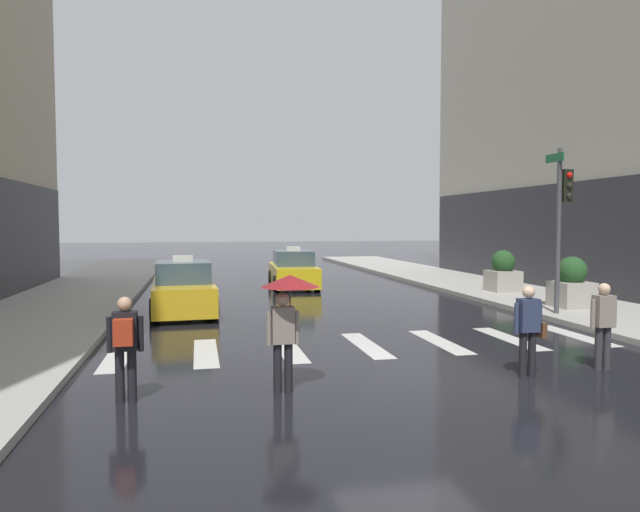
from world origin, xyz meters
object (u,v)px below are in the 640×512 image
Objects in this scene: pedestrian_plain_coat at (603,320)px; planter_near_corner at (572,284)px; planter_mid_block at (503,273)px; pedestrian_with_umbrella at (287,301)px; pedestrian_with_backpack at (125,341)px; traffic_light_pole at (562,207)px; taxi_lead at (183,290)px; taxi_second at (293,271)px; pedestrian_with_handbag at (529,325)px.

pedestrian_plain_coat is 7.56m from planter_near_corner.
planter_mid_block is at bearing 88.20° from planter_near_corner.
pedestrian_with_backpack is (-2.53, -0.04, -0.54)m from pedestrian_with_umbrella.
traffic_light_pole is 6.03m from planter_mid_block.
pedestrian_with_umbrella is 1.21× the size of planter_near_corner.
taxi_lead and taxi_second have the same top height.
planter_near_corner reaches higher than pedestrian_with_handbag.
pedestrian_plain_coat is at bearing 4.94° from pedestrian_with_handbag.
pedestrian_with_backpack is (-11.48, -5.63, -2.29)m from traffic_light_pole.
taxi_lead is at bearing 169.14° from planter_near_corner.
traffic_light_pole is 10.70m from pedestrian_with_umbrella.
traffic_light_pole is at bearing 62.06° from pedestrian_plain_coat.
planter_mid_block reaches higher than pedestrian_with_backpack.
taxi_lead reaches higher than pedestrian_plain_coat.
pedestrian_with_backpack is at bearing -139.17° from planter_mid_block.
pedestrian_plain_coat is (6.09, 0.20, -0.58)m from pedestrian_with_umbrella.
pedestrian_with_umbrella reaches higher than pedestrian_with_handbag.
taxi_lead is at bearing 132.47° from pedestrian_plain_coat.
pedestrian_with_umbrella reaches higher than planter_mid_block.
pedestrian_with_umbrella reaches higher than pedestrian_plain_coat.
taxi_second is at bearing 130.99° from planter_near_corner.
taxi_second reaches higher than planter_near_corner.
traffic_light_pole is at bearing 50.73° from pedestrian_with_handbag.
pedestrian_plain_coat is 1.03× the size of planter_mid_block.
pedestrian_with_backpack is at bearing -94.13° from taxi_lead.
taxi_lead is 1.00× the size of taxi_second.
pedestrian_with_handbag is at bearing -175.06° from pedestrian_plain_coat.
pedestrian_with_handbag and pedestrian_plain_coat have the same top height.
traffic_light_pole reaches higher than taxi_second.
traffic_light_pole is 12.99m from pedestrian_with_backpack.
planter_near_corner is at bearing 49.21° from pedestrian_with_handbag.
taxi_second is at bearing 54.41° from taxi_lead.
pedestrian_with_umbrella is at bearing -146.73° from planter_near_corner.
traffic_light_pole reaches higher than taxi_lead.
taxi_second reaches higher than pedestrian_plain_coat.
planter_near_corner is (10.09, 6.62, -0.64)m from pedestrian_with_umbrella.
planter_mid_block is at bearing 69.02° from pedestrian_plain_coat.
pedestrian_plain_coat is 1.03× the size of planter_near_corner.
taxi_lead is 12.28m from planter_mid_block.
pedestrian_with_handbag is 1.00× the size of pedestrian_plain_coat.
pedestrian_with_backpack is 1.00× the size of pedestrian_with_handbag.
pedestrian_with_backpack is (-5.15, -15.25, 0.25)m from taxi_second.
pedestrian_plain_coat is (1.67, 0.14, 0.01)m from pedestrian_with_handbag.
planter_mid_block is (5.80, 10.92, -0.06)m from pedestrian_with_handbag.
traffic_light_pole is 1.04× the size of taxi_lead.
pedestrian_with_umbrella reaches higher than pedestrian_with_backpack.
taxi_second is at bearing 96.79° from pedestrian_with_handbag.
planter_mid_block is (4.13, 10.78, -0.07)m from pedestrian_plain_coat.
planter_mid_block is (10.22, 10.98, -0.64)m from pedestrian_with_umbrella.
taxi_lead is at bearing 85.87° from pedestrian_with_backpack.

